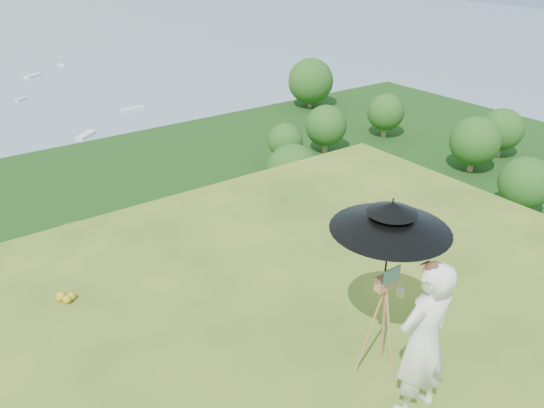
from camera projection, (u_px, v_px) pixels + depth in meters
forest_slope at (24, 406)px, 42.39m from camera, size 140.00×56.00×22.00m
painter at (423, 341)px, 5.13m from camera, size 0.68×0.47×1.79m
field_easel at (382, 321)px, 5.70m from camera, size 0.54×0.54×1.41m
sun_umbrella at (388, 243)px, 5.30m from camera, size 1.23×1.23×1.00m
painter_cap at (435, 268)px, 4.76m from camera, size 0.20×0.24×0.10m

